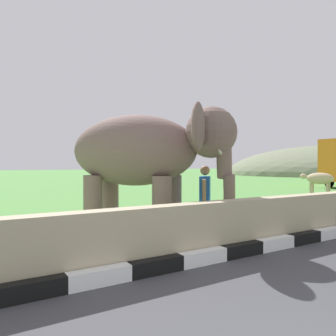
% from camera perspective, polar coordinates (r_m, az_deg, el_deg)
% --- Properties ---
extents(striped_curb, '(16.20, 0.20, 0.24)m').
position_cam_1_polar(striped_curb, '(4.96, -6.87, -17.71)').
color(striped_curb, white).
rests_on(striped_curb, ground_plane).
extents(barrier_parapet, '(28.00, 0.36, 1.00)m').
position_cam_1_polar(barrier_parapet, '(6.41, 11.64, -10.01)').
color(barrier_parapet, tan).
rests_on(barrier_parapet, ground_plane).
extents(elephant, '(3.78, 3.88, 2.99)m').
position_cam_1_polar(elephant, '(7.69, -3.57, 2.74)').
color(elephant, '#775C58').
rests_on(elephant, ground_plane).
extents(person_handler, '(0.52, 0.55, 1.66)m').
position_cam_1_polar(person_handler, '(7.80, 6.54, -4.95)').
color(person_handler, navy).
rests_on(person_handler, ground_plane).
extents(cow_near, '(0.96, 1.93, 1.23)m').
position_cam_1_polar(cow_near, '(20.40, 25.11, -1.75)').
color(cow_near, tan).
rests_on(cow_near, ground_plane).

